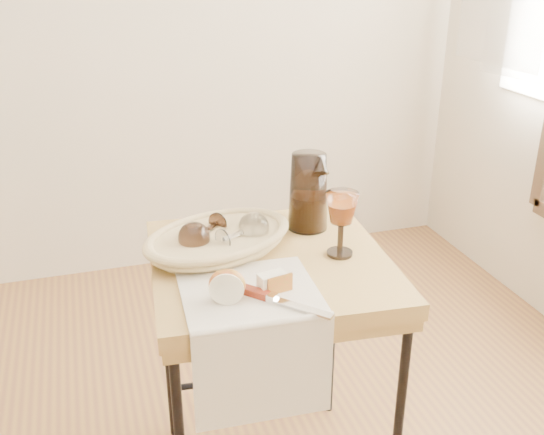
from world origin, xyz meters
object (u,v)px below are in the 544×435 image
object	(u,v)px
goblet_lying_a	(205,231)
wine_goblet	(341,224)
table_knife	(276,298)
goblet_lying_b	(241,233)
side_table	(270,379)
apple_half	(227,285)
pitcher	(308,192)
tea_towel	(250,292)
bread_basket	(219,241)

from	to	relation	value
goblet_lying_a	wine_goblet	world-z (taller)	wine_goblet
table_knife	goblet_lying_b	bearing A→B (deg)	139.04
side_table	apple_half	world-z (taller)	apple_half
pitcher	wine_goblet	xyz separation A→B (m)	(0.02, -0.18, -0.02)
side_table	pitcher	distance (m)	0.53
apple_half	table_knife	size ratio (longest dim) A/B	0.33
tea_towel	side_table	bearing A→B (deg)	61.36
apple_half	goblet_lying_b	bearing A→B (deg)	85.67
bread_basket	wine_goblet	distance (m)	0.32
tea_towel	bread_basket	world-z (taller)	bread_basket
goblet_lying_b	apple_half	size ratio (longest dim) A/B	1.62
bread_basket	table_knife	bearing A→B (deg)	-99.41
side_table	wine_goblet	xyz separation A→B (m)	(0.18, -0.04, 0.46)
bread_basket	pitcher	xyz separation A→B (m)	(0.27, 0.07, 0.08)
tea_towel	wine_goblet	world-z (taller)	wine_goblet
goblet_lying_b	apple_half	bearing A→B (deg)	-138.52
goblet_lying_b	bread_basket	bearing A→B (deg)	131.18
wine_goblet	table_knife	size ratio (longest dim) A/B	0.69
pitcher	wine_goblet	distance (m)	0.19
goblet_lying_a	table_knife	bearing A→B (deg)	63.63
goblet_lying_b	pitcher	distance (m)	0.24
goblet_lying_a	goblet_lying_b	xyz separation A→B (m)	(0.09, -0.04, 0.00)
side_table	bread_basket	distance (m)	0.43
goblet_lying_a	side_table	bearing A→B (deg)	103.81
side_table	apple_half	size ratio (longest dim) A/B	9.19
wine_goblet	apple_half	bearing A→B (deg)	-156.83
tea_towel	pitcher	xyz separation A→B (m)	(0.25, 0.30, 0.10)
side_table	pitcher	world-z (taller)	pitcher
tea_towel	bread_basket	bearing A→B (deg)	97.53
goblet_lying_b	tea_towel	bearing A→B (deg)	-126.56
goblet_lying_a	pitcher	bearing A→B (deg)	146.77
pitcher	table_knife	distance (m)	0.43
tea_towel	goblet_lying_a	size ratio (longest dim) A/B	2.32
apple_half	tea_towel	bearing A→B (deg)	37.83
bread_basket	table_knife	size ratio (longest dim) A/B	1.46
goblet_lying_a	wine_goblet	xyz separation A→B (m)	(0.32, -0.13, 0.03)
goblet_lying_b	goblet_lying_a	bearing A→B (deg)	129.35
side_table	tea_towel	world-z (taller)	tea_towel
goblet_lying_a	table_knife	size ratio (longest dim) A/B	0.53
bread_basket	goblet_lying_a	xyz separation A→B (m)	(-0.03, 0.02, 0.03)
side_table	bread_basket	bearing A→B (deg)	145.17
apple_half	side_table	bearing A→B (deg)	66.39
tea_towel	goblet_lying_a	distance (m)	0.26
goblet_lying_b	pitcher	xyz separation A→B (m)	(0.22, 0.09, 0.05)
table_knife	apple_half	bearing A→B (deg)	-155.17
table_knife	pitcher	bearing A→B (deg)	107.78
side_table	goblet_lying_b	world-z (taller)	goblet_lying_b
bread_basket	table_knife	distance (m)	0.30
tea_towel	pitcher	size ratio (longest dim) A/B	1.21
wine_goblet	table_knife	bearing A→B (deg)	-141.55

